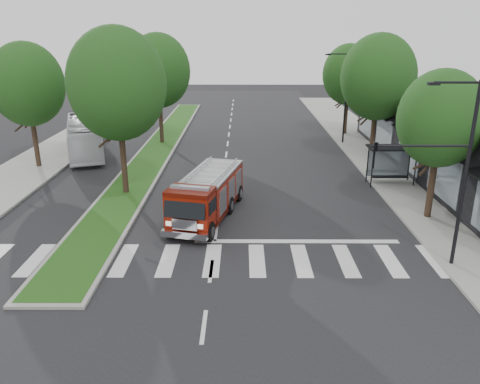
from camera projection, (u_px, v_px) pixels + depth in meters
name	position (u px, v px, depth m)	size (l,w,h in m)	color
ground	(216.00, 233.00, 23.87)	(140.00, 140.00, 0.00)	black
sidewalk_right	(399.00, 175.00, 33.24)	(5.00, 80.00, 0.15)	gray
sidewalk_left	(21.00, 174.00, 33.36)	(5.00, 80.00, 0.15)	gray
median	(159.00, 148.00, 40.88)	(3.00, 50.00, 0.15)	gray
storefront_row	(468.00, 142.00, 32.42)	(8.00, 30.00, 5.00)	black
bus_shelter	(391.00, 155.00, 30.85)	(3.20, 1.60, 2.61)	black
tree_right_near	(441.00, 119.00, 23.91)	(4.40, 4.40, 8.05)	black
tree_right_mid	(378.00, 77.00, 34.93)	(5.60, 5.60, 9.72)	black
tree_right_far	(349.00, 74.00, 44.60)	(5.00, 5.00, 8.73)	black
tree_median_near	(117.00, 84.00, 27.34)	(5.80, 5.80, 10.16)	black
tree_median_far	(158.00, 71.00, 40.68)	(5.60, 5.60, 9.72)	black
tree_left_mid	(27.00, 84.00, 33.26)	(5.20, 5.20, 9.16)	black
streetlight_right_near	(446.00, 164.00, 18.99)	(4.08, 0.22, 8.00)	black
streetlight_right_far	(344.00, 94.00, 41.26)	(2.11, 0.20, 8.00)	black
fire_engine	(207.00, 195.00, 25.54)	(3.99, 7.99, 2.66)	#4E0C04
city_bus	(84.00, 136.00, 38.83)	(2.49, 10.65, 2.97)	silver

